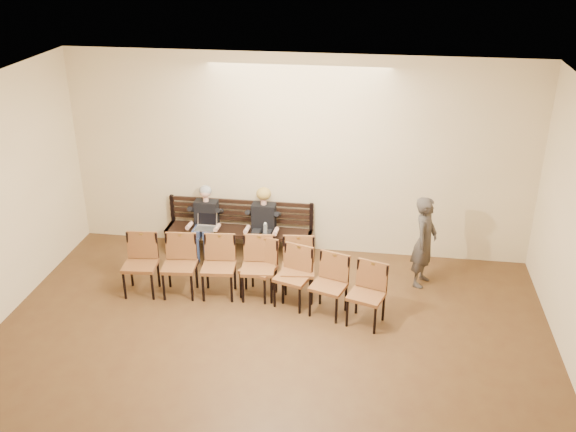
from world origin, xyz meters
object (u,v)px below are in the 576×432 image
Objects in this scene: chair_row_back at (219,268)px; water_bottle at (265,235)px; laptop at (205,229)px; bench at (239,241)px; seated_man at (206,223)px; bag at (265,245)px; chair_row_front at (310,282)px; seated_woman at (263,228)px; passerby at (425,235)px.

water_bottle is at bearing 58.23° from chair_row_back.
laptop is 1.06m from water_bottle.
seated_man reaches higher than bench.
chair_row_back is at bearing -89.96° from bench.
bag is at bearing 12.65° from bench.
bench is 2.20m from chair_row_front.
water_bottle is at bearing -1.67° from laptop.
chair_row_back reaches higher than bench.
laptop is (-0.97, -0.18, -0.01)m from seated_woman.
water_bottle is at bearing -32.81° from bench.
bench is 11.74× the size of water_bottle.
laptop is at bearing 105.23° from passerby.
bag is at bearing 102.39° from water_bottle.
bag is 0.12× the size of chair_row_back.
seated_woman is at bearing 141.26° from chair_row_front.
chair_row_back is (0.52, -1.14, -0.09)m from laptop.
bench is at bearing 31.38° from laptop.
passerby reaches higher than seated_man.
bag is 2.03m from chair_row_front.
seated_woman is at bearing -14.64° from bench.
bag is (0.45, 0.10, -0.10)m from bench.
bag is (0.96, 0.40, -0.45)m from laptop.
chair_row_front is at bearing -59.55° from bag.
chair_row_back is (-0.54, -1.09, -0.07)m from water_bottle.
chair_row_back is (0.00, -1.44, 0.26)m from bench.
seated_woman is at bearing -86.38° from bag.
chair_row_back is at bearing -64.73° from laptop.
seated_man is 1.13m from bag.
bench is 1.47m from chair_row_back.
bench is 0.87× the size of chair_row_back.
passerby is at bearing -5.42° from water_bottle.
seated_woman reaches higher than bench.
laptop reaches higher than bench.
chair_row_front reaches higher than laptop.
chair_row_front is (1.02, -1.73, 0.34)m from bag.
chair_row_front is at bearing -12.53° from chair_row_back.
chair_row_back is (-0.44, -1.54, 0.36)m from bag.
chair_row_front is at bearing -56.40° from seated_woman.
laptop reaches higher than bag.
seated_man reaches higher than chair_row_back.
chair_row_back is at bearing -109.09° from seated_woman.
laptop is at bearing -157.27° from bag.
chair_row_front is (-1.71, -1.03, -0.41)m from passerby.
bench is at bearing 149.57° from chair_row_front.
passerby is 3.30m from chair_row_back.
bench is 7.48× the size of bag.
bag is 0.15× the size of chair_row_front.
bag is at bearing 12.31° from seated_man.
passerby reaches higher than bag.
seated_man reaches higher than seated_woman.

